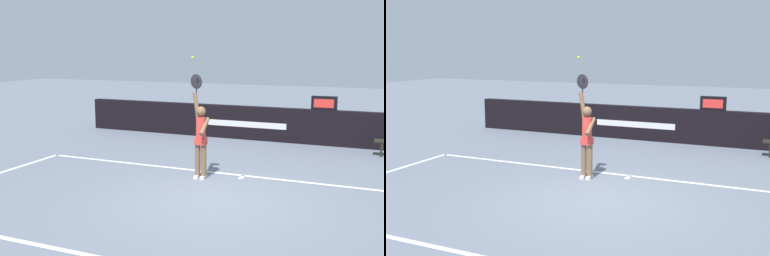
% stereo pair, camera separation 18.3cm
% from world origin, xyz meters
% --- Properties ---
extents(ground_plane, '(60.00, 60.00, 0.00)m').
position_xyz_m(ground_plane, '(0.00, 0.00, 0.00)').
color(ground_plane, slate).
extents(court_lines, '(11.23, 5.19, 0.00)m').
position_xyz_m(court_lines, '(0.00, -0.54, 0.00)').
color(court_lines, white).
rests_on(court_lines, ground).
extents(back_wall, '(14.43, 0.29, 1.11)m').
position_xyz_m(back_wall, '(-0.00, 6.45, 0.56)').
color(back_wall, black).
rests_on(back_wall, ground).
extents(speed_display, '(0.77, 0.18, 0.43)m').
position_xyz_m(speed_display, '(1.23, 6.44, 1.33)').
color(speed_display, black).
rests_on(speed_display, back_wall).
extents(tennis_player, '(0.44, 0.47, 2.45)m').
position_xyz_m(tennis_player, '(-0.87, 1.38, 1.01)').
color(tennis_player, brown).
rests_on(tennis_player, ground).
extents(tennis_ball, '(0.07, 0.07, 0.07)m').
position_xyz_m(tennis_ball, '(-0.93, 1.04, 2.81)').
color(tennis_ball, '#C9DD34').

